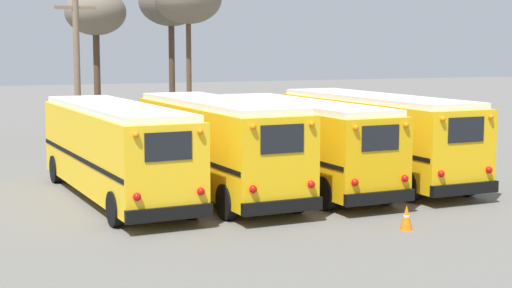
{
  "coord_description": "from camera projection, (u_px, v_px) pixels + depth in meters",
  "views": [
    {
      "loc": [
        -10.74,
        -25.54,
        5.0
      ],
      "look_at": [
        0.0,
        -0.7,
        1.64
      ],
      "focal_mm": 55.0,
      "sensor_mm": 36.0,
      "label": 1
    }
  ],
  "objects": [
    {
      "name": "bare_tree_2",
      "position": [
        96.0,
        14.0,
        39.52
      ],
      "size": [
        3.09,
        3.09,
        7.89
      ],
      "color": "#473323",
      "rests_on": "ground"
    },
    {
      "name": "bare_tree_0",
      "position": [
        188.0,
        0.0,
        38.96
      ],
      "size": [
        3.35,
        3.35,
        8.65
      ],
      "color": "brown",
      "rests_on": "ground"
    },
    {
      "name": "bare_tree_1",
      "position": [
        171.0,
        3.0,
        45.63
      ],
      "size": [
        3.77,
        3.77,
        9.03
      ],
      "color": "#473323",
      "rests_on": "ground"
    },
    {
      "name": "school_bus_1",
      "position": [
        217.0,
        144.0,
        26.18
      ],
      "size": [
        2.79,
        9.84,
        3.26
      ],
      "color": "yellow",
      "rests_on": "ground"
    },
    {
      "name": "school_bus_0",
      "position": [
        115.0,
        148.0,
        25.74
      ],
      "size": [
        2.93,
        10.82,
        3.13
      ],
      "color": "yellow",
      "rests_on": "ground"
    },
    {
      "name": "school_bus_3",
      "position": [
        374.0,
        134.0,
        29.31
      ],
      "size": [
        2.75,
        10.7,
        3.22
      ],
      "color": "yellow",
      "rests_on": "ground"
    },
    {
      "name": "utility_pole",
      "position": [
        77.0,
        70.0,
        34.52
      ],
      "size": [
        1.8,
        0.28,
        7.61
      ],
      "color": "#75604C",
      "rests_on": "ground"
    },
    {
      "name": "traffic_cone",
      "position": [
        406.0,
        217.0,
        21.51
      ],
      "size": [
        0.36,
        0.36,
        0.7
      ],
      "color": "orange",
      "rests_on": "ground"
    },
    {
      "name": "school_bus_2",
      "position": [
        300.0,
        141.0,
        27.74
      ],
      "size": [
        2.63,
        10.36,
        3.1
      ],
      "color": "#EAAA0F",
      "rests_on": "ground"
    },
    {
      "name": "ground_plane",
      "position": [
        248.0,
        187.0,
        28.11
      ],
      "size": [
        160.0,
        160.0,
        0.0
      ],
      "primitive_type": "plane",
      "color": "#66635E"
    }
  ]
}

